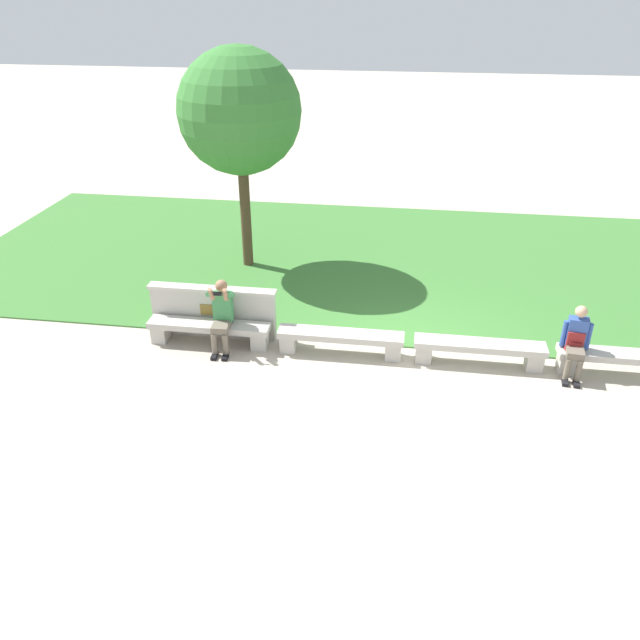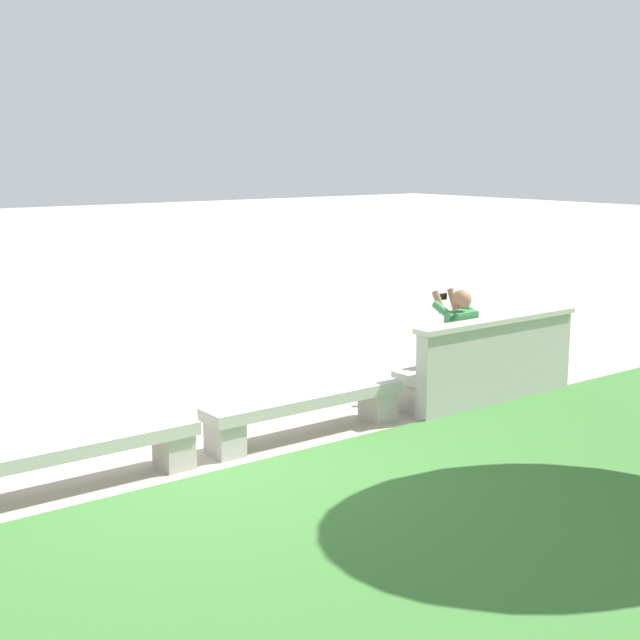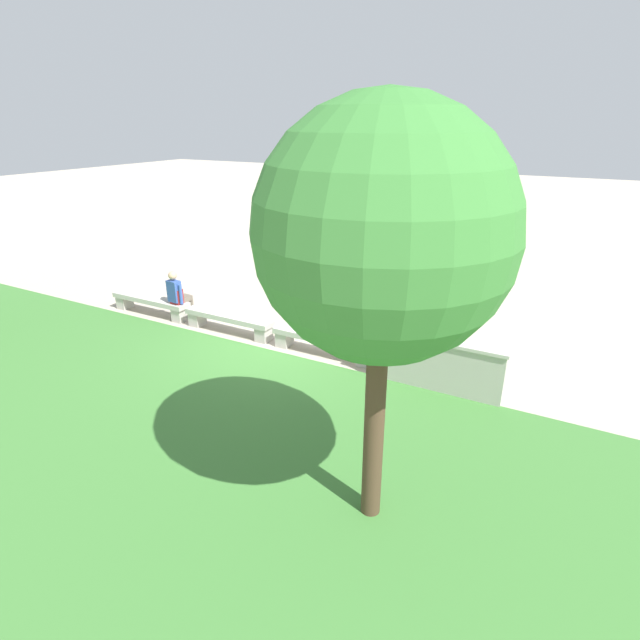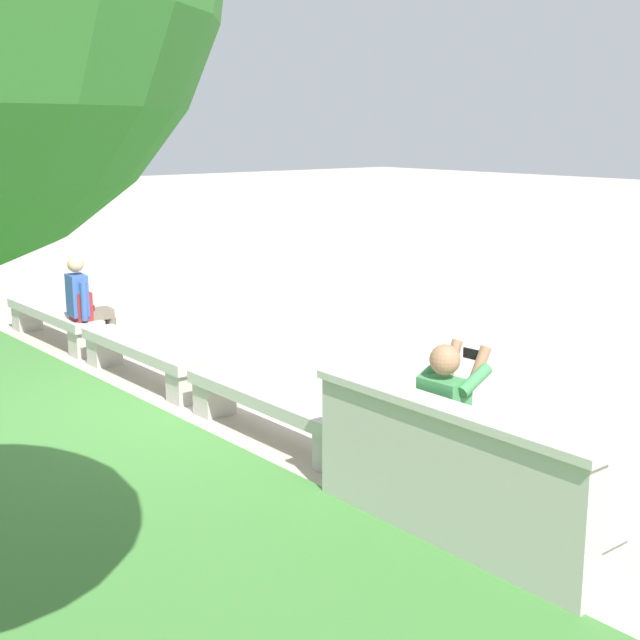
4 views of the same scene
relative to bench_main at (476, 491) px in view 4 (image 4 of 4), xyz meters
The scene contains 9 objects.
ground_plane 3.70m from the bench_main, ahead, with size 80.00×80.00×0.00m, color #B2A593.
bench_main is the anchor object (origin of this frame).
bench_near 2.46m from the bench_main, ahead, with size 2.27×0.40×0.45m.
bench_mid 4.91m from the bench_main, ahead, with size 2.27×0.40×0.45m.
bench_far 7.37m from the bench_main, ahead, with size 2.27×0.40×0.45m.
backrest_wall_with_plaque 0.40m from the bench_main, 90.00° to the left, with size 2.43×0.24×1.01m.
person_photographer 0.53m from the bench_main, 14.56° to the right, with size 0.48×0.74×1.32m.
person_distant 6.48m from the bench_main, ahead, with size 0.48×0.70×1.26m.
backpack 6.47m from the bench_main, ahead, with size 0.28×0.24×0.43m.
Camera 4 is at (-7.55, 4.57, 2.82)m, focal length 50.00 mm.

